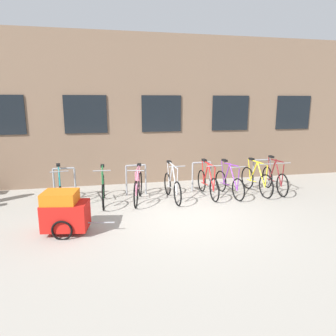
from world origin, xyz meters
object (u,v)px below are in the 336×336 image
(bicycle_yellow, at_px, (256,180))
(bicycle_red, at_px, (208,183))
(bicycle_maroon, at_px, (274,179))
(bicycle_silver, at_px, (172,186))
(bicycle_purple, at_px, (229,183))
(bicycle_green, at_px, (103,189))
(bicycle_pink, at_px, (138,187))
(bike_trailer, at_px, (65,212))
(bicycle_teal, at_px, (60,191))

(bicycle_yellow, bearing_deg, bicycle_red, 179.04)
(bicycle_red, distance_m, bicycle_yellow, 1.52)
(bicycle_maroon, bearing_deg, bicycle_yellow, -178.84)
(bicycle_silver, distance_m, bicycle_purple, 1.71)
(bicycle_green, bearing_deg, bicycle_maroon, 0.19)
(bicycle_pink, xyz_separation_m, bicycle_yellow, (3.56, 0.04, -0.01))
(bicycle_purple, relative_size, bicycle_green, 0.93)
(bicycle_green, distance_m, bike_trailer, 2.01)
(bicycle_yellow, height_order, bike_trailer, bicycle_yellow)
(bicycle_purple, bearing_deg, bike_trailer, -158.07)
(bicycle_pink, distance_m, bicycle_green, 0.94)
(bicycle_pink, height_order, bicycle_yellow, bicycle_yellow)
(bicycle_yellow, bearing_deg, bicycle_silver, -177.93)
(bicycle_green, relative_size, bicycle_maroon, 1.05)
(bicycle_green, distance_m, bicycle_maroon, 5.11)
(bicycle_purple, bearing_deg, bicycle_silver, -179.44)
(bicycle_purple, relative_size, bike_trailer, 1.10)
(bicycle_pink, xyz_separation_m, bicycle_green, (-0.94, 0.03, -0.01))
(bicycle_red, xyz_separation_m, bike_trailer, (-3.77, -1.87, 0.09))
(bicycle_silver, distance_m, bicycle_green, 1.89)
(bicycle_silver, bearing_deg, bicycle_purple, 0.56)
(bicycle_silver, xyz_separation_m, bicycle_maroon, (3.22, 0.11, 0.00))
(bicycle_purple, distance_m, bicycle_maroon, 1.51)
(bicycle_maroon, xyz_separation_m, bicycle_teal, (-6.22, 0.08, -0.01))
(bicycle_pink, distance_m, bicycle_yellow, 3.56)
(bicycle_teal, relative_size, bicycle_red, 0.95)
(bicycle_purple, distance_m, bicycle_teal, 4.71)
(bicycle_maroon, bearing_deg, bike_trailer, -162.53)
(bicycle_purple, relative_size, bicycle_teal, 1.00)
(bicycle_purple, distance_m, bicycle_red, 0.63)
(bicycle_green, distance_m, bicycle_red, 2.98)
(bicycle_maroon, height_order, bicycle_red, bicycle_maroon)
(bicycle_red, relative_size, bike_trailer, 1.16)
(bicycle_teal, bearing_deg, bicycle_maroon, -0.72)
(bicycle_silver, relative_size, bicycle_pink, 0.98)
(bicycle_purple, xyz_separation_m, bicycle_yellow, (0.90, 0.08, 0.02))
(bicycle_yellow, bearing_deg, bicycle_teal, 179.07)
(bicycle_green, distance_m, bicycle_teal, 1.12)
(bicycle_green, bearing_deg, bicycle_teal, 175.10)
(bicycle_yellow, bearing_deg, bicycle_green, -179.94)
(bicycle_silver, xyz_separation_m, bicycle_purple, (1.71, 0.02, -0.01))
(bicycle_purple, height_order, bicycle_yellow, bicycle_purple)
(bicycle_purple, bearing_deg, bicycle_teal, 177.95)
(bicycle_pink, distance_m, bicycle_teal, 2.06)
(bicycle_maroon, distance_m, bicycle_yellow, 0.61)
(bicycle_pink, bearing_deg, bicycle_silver, -3.40)
(bicycle_silver, distance_m, bicycle_teal, 3.01)
(bicycle_teal, bearing_deg, bicycle_yellow, -0.93)
(bicycle_purple, xyz_separation_m, bicycle_pink, (-2.66, 0.04, 0.02))
(bicycle_teal, bearing_deg, bicycle_silver, -3.52)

